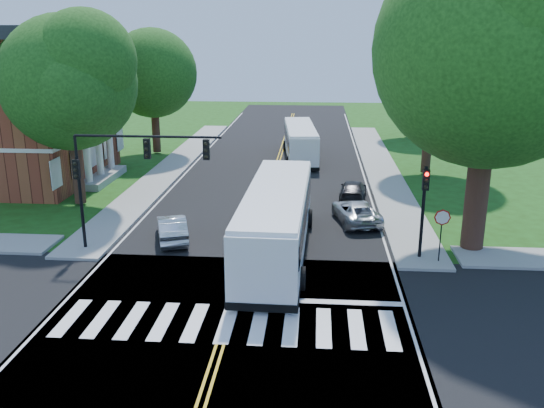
# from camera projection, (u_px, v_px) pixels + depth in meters

# --- Properties ---
(ground) EXTENTS (140.00, 140.00, 0.00)m
(ground) POSITION_uv_depth(u_px,v_px,m) (229.00, 317.00, 21.90)
(ground) COLOR #1E4210
(ground) RESTS_ON ground
(road) EXTENTS (14.00, 96.00, 0.01)m
(road) POSITION_uv_depth(u_px,v_px,m) (269.00, 192.00, 39.09)
(road) COLOR black
(road) RESTS_ON ground
(cross_road) EXTENTS (60.00, 12.00, 0.01)m
(cross_road) POSITION_uv_depth(u_px,v_px,m) (229.00, 317.00, 21.90)
(cross_road) COLOR black
(cross_road) RESTS_ON ground
(center_line) EXTENTS (0.36, 70.00, 0.01)m
(center_line) POSITION_uv_depth(u_px,v_px,m) (273.00, 177.00, 42.90)
(center_line) COLOR gold
(center_line) RESTS_ON road
(edge_line_w) EXTENTS (0.12, 70.00, 0.01)m
(edge_line_w) POSITION_uv_depth(u_px,v_px,m) (183.00, 176.00, 43.41)
(edge_line_w) COLOR silver
(edge_line_w) RESTS_ON road
(edge_line_e) EXTENTS (0.12, 70.00, 0.01)m
(edge_line_e) POSITION_uv_depth(u_px,v_px,m) (365.00, 179.00, 42.39)
(edge_line_e) COLOR silver
(edge_line_e) RESTS_ON road
(crosswalk) EXTENTS (12.60, 3.00, 0.01)m
(crosswalk) POSITION_uv_depth(u_px,v_px,m) (227.00, 323.00, 21.42)
(crosswalk) COLOR silver
(crosswalk) RESTS_ON road
(stop_bar) EXTENTS (6.60, 0.40, 0.01)m
(stop_bar) POSITION_uv_depth(u_px,v_px,m) (321.00, 301.00, 23.16)
(stop_bar) COLOR silver
(stop_bar) RESTS_ON road
(sidewalk_nw) EXTENTS (2.60, 40.00, 0.15)m
(sidewalk_nw) POSITION_uv_depth(u_px,v_px,m) (173.00, 166.00, 46.37)
(sidewalk_nw) COLOR gray
(sidewalk_nw) RESTS_ON ground
(sidewalk_ne) EXTENTS (2.60, 40.00, 0.15)m
(sidewalk_ne) POSITION_uv_depth(u_px,v_px,m) (381.00, 169.00, 45.13)
(sidewalk_ne) COLOR gray
(sidewalk_ne) RESTS_ON ground
(tree_ne_big) EXTENTS (10.80, 10.80, 14.91)m
(tree_ne_big) POSITION_uv_depth(u_px,v_px,m) (492.00, 50.00, 25.95)
(tree_ne_big) COLOR #311B13
(tree_ne_big) RESTS_ON ground
(tree_west_near) EXTENTS (8.00, 8.00, 11.40)m
(tree_west_near) POSITION_uv_depth(u_px,v_px,m) (69.00, 83.00, 33.97)
(tree_west_near) COLOR #311B13
(tree_west_near) RESTS_ON ground
(tree_west_far) EXTENTS (7.60, 7.60, 10.67)m
(tree_west_far) POSITION_uv_depth(u_px,v_px,m) (153.00, 73.00, 49.36)
(tree_west_far) COLOR #311B13
(tree_west_far) RESTS_ON ground
(tree_east_mid) EXTENTS (8.40, 8.40, 11.93)m
(tree_east_mid) POSITION_uv_depth(u_px,v_px,m) (433.00, 69.00, 41.69)
(tree_east_mid) COLOR #311B13
(tree_east_mid) RESTS_ON ground
(tree_east_far) EXTENTS (7.20, 7.20, 10.34)m
(tree_east_far) POSITION_uv_depth(u_px,v_px,m) (412.00, 69.00, 57.18)
(tree_east_far) COLOR #311B13
(tree_east_far) RESTS_ON ground
(signal_nw) EXTENTS (7.15, 0.46, 5.66)m
(signal_nw) POSITION_uv_depth(u_px,v_px,m) (125.00, 165.00, 27.22)
(signal_nw) COLOR black
(signal_nw) RESTS_ON ground
(signal_ne) EXTENTS (0.30, 0.46, 4.40)m
(signal_ne) POSITION_uv_depth(u_px,v_px,m) (424.00, 200.00, 26.58)
(signal_ne) COLOR black
(signal_ne) RESTS_ON ground
(stop_sign) EXTENTS (0.76, 0.08, 2.53)m
(stop_sign) POSITION_uv_depth(u_px,v_px,m) (442.00, 223.00, 26.35)
(stop_sign) COLOR black
(stop_sign) RESTS_ON ground
(bus_lead) EXTENTS (3.35, 12.94, 3.34)m
(bus_lead) POSITION_uv_depth(u_px,v_px,m) (277.00, 220.00, 27.56)
(bus_lead) COLOR white
(bus_lead) RESTS_ON road
(bus_follow) EXTENTS (3.35, 11.00, 2.80)m
(bus_follow) POSITION_uv_depth(u_px,v_px,m) (300.00, 141.00, 48.92)
(bus_follow) COLOR white
(bus_follow) RESTS_ON road
(hatchback) EXTENTS (2.57, 4.26, 1.33)m
(hatchback) POSITION_uv_depth(u_px,v_px,m) (172.00, 228.00, 29.77)
(hatchback) COLOR silver
(hatchback) RESTS_ON road
(suv) EXTENTS (2.97, 4.88, 1.26)m
(suv) POSITION_uv_depth(u_px,v_px,m) (356.00, 211.00, 32.64)
(suv) COLOR #B7BABE
(suv) RESTS_ON road
(dark_sedan) EXTENTS (2.05, 4.18, 1.17)m
(dark_sedan) POSITION_uv_depth(u_px,v_px,m) (353.00, 190.00, 37.27)
(dark_sedan) COLOR black
(dark_sedan) RESTS_ON road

